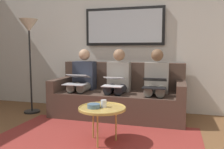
{
  "coord_description": "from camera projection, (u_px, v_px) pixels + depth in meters",
  "views": [
    {
      "loc": [
        -0.97,
        1.73,
        1.13
      ],
      "look_at": [
        0.0,
        -1.7,
        0.75
      ],
      "focal_mm": 37.48,
      "sensor_mm": 36.0,
      "label": 1
    }
  ],
  "objects": [
    {
      "name": "wall_rear",
      "position": [
        125.0,
        41.0,
        4.39
      ],
      "size": [
        6.0,
        0.12,
        2.6
      ],
      "primitive_type": "cube",
      "color": "beige",
      "rests_on": "ground_plane"
    },
    {
      "name": "person_left",
      "position": [
        156.0,
        82.0,
        3.76
      ],
      "size": [
        0.38,
        0.58,
        1.14
      ],
      "color": "gray",
      "rests_on": "couch"
    },
    {
      "name": "bowl",
      "position": [
        94.0,
        106.0,
        2.8
      ],
      "size": [
        0.15,
        0.15,
        0.05
      ],
      "primitive_type": "cylinder",
      "color": "slate",
      "rests_on": "coffee_table"
    },
    {
      "name": "cup",
      "position": [
        104.0,
        104.0,
        2.84
      ],
      "size": [
        0.07,
        0.07,
        0.09
      ],
      "primitive_type": "cylinder",
      "color": "silver",
      "rests_on": "coffee_table"
    },
    {
      "name": "couch",
      "position": [
        119.0,
        97.0,
        4.03
      ],
      "size": [
        2.2,
        0.9,
        0.9
      ],
      "color": "#4C382D",
      "rests_on": "ground_plane"
    },
    {
      "name": "standing_lamp",
      "position": [
        29.0,
        36.0,
        4.08
      ],
      "size": [
        0.32,
        0.32,
        1.66
      ],
      "color": "black",
      "rests_on": "ground_plane"
    },
    {
      "name": "laptop_silver",
      "position": [
        77.0,
        80.0,
        3.88
      ],
      "size": [
        0.36,
        0.39,
        0.16
      ],
      "color": "silver"
    },
    {
      "name": "coffee_table",
      "position": [
        102.0,
        109.0,
        2.83
      ],
      "size": [
        0.58,
        0.58,
        0.44
      ],
      "color": "tan",
      "rests_on": "ground_plane"
    },
    {
      "name": "framed_mirror",
      "position": [
        124.0,
        27.0,
        4.27
      ],
      "size": [
        1.47,
        0.05,
        0.69
      ],
      "color": "black"
    },
    {
      "name": "laptop_white",
      "position": [
        114.0,
        81.0,
        3.7
      ],
      "size": [
        0.32,
        0.34,
        0.15
      ],
      "color": "white"
    },
    {
      "name": "area_rug",
      "position": [
        93.0,
        142.0,
        2.85
      ],
      "size": [
        2.6,
        1.8,
        0.01
      ],
      "primitive_type": "cube",
      "color": "maroon",
      "rests_on": "ground_plane"
    },
    {
      "name": "laptop_black",
      "position": [
        155.0,
        83.0,
        3.53
      ],
      "size": [
        0.35,
        0.34,
        0.15
      ],
      "color": "black"
    },
    {
      "name": "person_middle",
      "position": [
        118.0,
        81.0,
        3.93
      ],
      "size": [
        0.38,
        0.58,
        1.14
      ],
      "color": "gray",
      "rests_on": "couch"
    },
    {
      "name": "person_right",
      "position": [
        82.0,
        79.0,
        4.11
      ],
      "size": [
        0.38,
        0.58,
        1.14
      ],
      "color": "#2D3342",
      "rests_on": "couch"
    }
  ]
}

